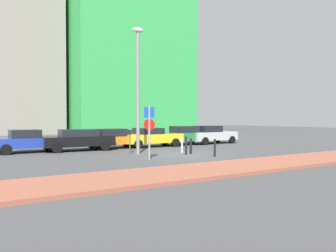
# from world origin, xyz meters

# --- Properties ---
(ground_plane) EXTENTS (120.00, 120.00, 0.00)m
(ground_plane) POSITION_xyz_m (0.00, 0.00, 0.00)
(ground_plane) COLOR #424244
(sidewalk_brick) EXTENTS (40.00, 3.10, 0.14)m
(sidewalk_brick) POSITION_xyz_m (0.00, -5.66, 0.07)
(sidewalk_brick) COLOR #93513D
(sidewalk_brick) RESTS_ON ground
(parked_car_blue) EXTENTS (4.03, 2.04, 1.45)m
(parked_car_blue) POSITION_xyz_m (-7.67, 6.17, 0.74)
(parked_car_blue) COLOR #1E389E
(parked_car_blue) RESTS_ON ground
(parked_car_black) EXTENTS (4.61, 2.18, 1.43)m
(parked_car_black) POSITION_xyz_m (-4.58, 5.59, 0.76)
(parked_car_black) COLOR black
(parked_car_black) RESTS_ON ground
(parked_car_orange) EXTENTS (3.98, 1.97, 1.41)m
(parked_car_orange) POSITION_xyz_m (-1.97, 6.00, 0.74)
(parked_car_orange) COLOR orange
(parked_car_orange) RESTS_ON ground
(parked_car_yellow) EXTENTS (4.58, 2.17, 1.43)m
(parked_car_yellow) POSITION_xyz_m (0.97, 5.65, 0.75)
(parked_car_yellow) COLOR gold
(parked_car_yellow) RESTS_ON ground
(parked_car_green) EXTENTS (4.02, 2.12, 1.52)m
(parked_car_green) POSITION_xyz_m (4.23, 5.94, 0.79)
(parked_car_green) COLOR #237238
(parked_car_green) RESTS_ON ground
(parked_car_silver) EXTENTS (4.58, 2.20, 1.53)m
(parked_car_silver) POSITION_xyz_m (6.80, 5.76, 0.78)
(parked_car_silver) COLOR #B7BABF
(parked_car_silver) RESTS_ON ground
(parking_sign_post) EXTENTS (0.59, 0.17, 2.77)m
(parking_sign_post) POSITION_xyz_m (-2.82, -1.01, 1.74)
(parking_sign_post) COLOR gray
(parking_sign_post) RESTS_ON ground
(parking_meter) EXTENTS (0.18, 0.14, 1.45)m
(parking_meter) POSITION_xyz_m (-2.34, 2.38, 0.94)
(parking_meter) COLOR #4C4C51
(parking_meter) RESTS_ON ground
(street_lamp) EXTENTS (0.70, 0.36, 7.59)m
(street_lamp) POSITION_xyz_m (-2.14, 1.68, 4.43)
(street_lamp) COLOR gray
(street_lamp) RESTS_ON ground
(traffic_bollard_near) EXTENTS (0.13, 0.13, 1.08)m
(traffic_bollard_near) POSITION_xyz_m (0.12, -0.14, 0.54)
(traffic_bollard_near) COLOR black
(traffic_bollard_near) RESTS_ON ground
(traffic_bollard_mid) EXTENTS (0.12, 0.12, 1.00)m
(traffic_bollard_mid) POSITION_xyz_m (0.94, -1.80, 0.50)
(traffic_bollard_mid) COLOR black
(traffic_bollard_mid) RESTS_ON ground
(traffic_bollard_far) EXTENTS (0.16, 0.16, 0.93)m
(traffic_bollard_far) POSITION_xyz_m (0.64, 0.10, 0.47)
(traffic_bollard_far) COLOR black
(traffic_bollard_far) RESTS_ON ground
(traffic_bollard_edge) EXTENTS (0.14, 0.14, 0.94)m
(traffic_bollard_edge) POSITION_xyz_m (0.59, 0.97, 0.47)
(traffic_bollard_edge) COLOR #B7B7BC
(traffic_bollard_edge) RESTS_ON ground
(building_colorful_midrise) EXTENTS (18.13, 13.70, 26.46)m
(building_colorful_midrise) POSITION_xyz_m (10.35, 31.25, 13.23)
(building_colorful_midrise) COLOR green
(building_colorful_midrise) RESTS_ON ground
(building_under_construction) EXTENTS (14.66, 11.66, 20.77)m
(building_under_construction) POSITION_xyz_m (-6.65, 34.74, 10.38)
(building_under_construction) COLOR gray
(building_under_construction) RESTS_ON ground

